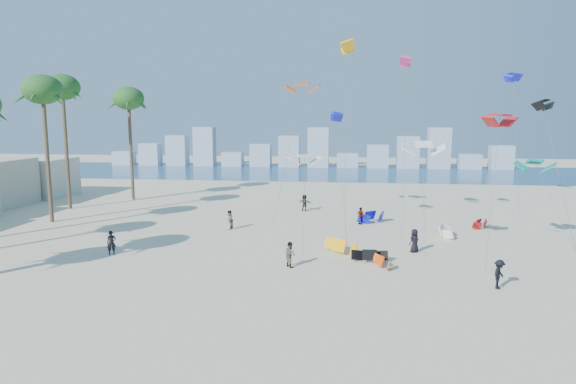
# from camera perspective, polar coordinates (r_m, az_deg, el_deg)

# --- Properties ---
(ground) EXTENTS (220.00, 220.00, 0.00)m
(ground) POSITION_cam_1_polar(r_m,az_deg,el_deg) (24.81, -11.90, -15.81)
(ground) COLOR beige
(ground) RESTS_ON ground
(ocean) EXTENTS (220.00, 220.00, 0.00)m
(ocean) POSITION_cam_1_polar(r_m,az_deg,el_deg) (94.19, 2.33, 2.36)
(ocean) COLOR navy
(ocean) RESTS_ON ground
(kitesurfer_near) EXTENTS (0.80, 0.70, 1.84)m
(kitesurfer_near) POSITION_cam_1_polar(r_m,az_deg,el_deg) (39.20, -19.96, -5.60)
(kitesurfer_near) COLOR black
(kitesurfer_near) RESTS_ON ground
(kitesurfer_mid) EXTENTS (1.06, 1.08, 1.76)m
(kitesurfer_mid) POSITION_cam_1_polar(r_m,az_deg,el_deg) (33.98, 0.23, -7.29)
(kitesurfer_mid) COLOR gray
(kitesurfer_mid) RESTS_ON ground
(kitesurfers_far) EXTENTS (30.42, 25.02, 1.83)m
(kitesurfers_far) POSITION_cam_1_polar(r_m,az_deg,el_deg) (43.07, 8.09, -3.96)
(kitesurfers_far) COLOR black
(kitesurfers_far) RESTS_ON ground
(grounded_kites) EXTENTS (15.60, 17.73, 1.04)m
(grounded_kites) POSITION_cam_1_polar(r_m,az_deg,el_deg) (42.09, 11.91, -4.95)
(grounded_kites) COLOR #FF4F0D
(grounded_kites) RESTS_ON ground
(flying_kites) EXTENTS (26.02, 28.26, 17.14)m
(flying_kites) POSITION_cam_1_polar(r_m,az_deg,el_deg) (44.07, 14.98, 10.69)
(flying_kites) COLOR white
(flying_kites) RESTS_ON ground
(distant_skyline) EXTENTS (85.00, 3.00, 8.40)m
(distant_skyline) POSITION_cam_1_polar(r_m,az_deg,el_deg) (103.95, 2.14, 4.65)
(distant_skyline) COLOR #9EADBF
(distant_skyline) RESTS_ON ground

